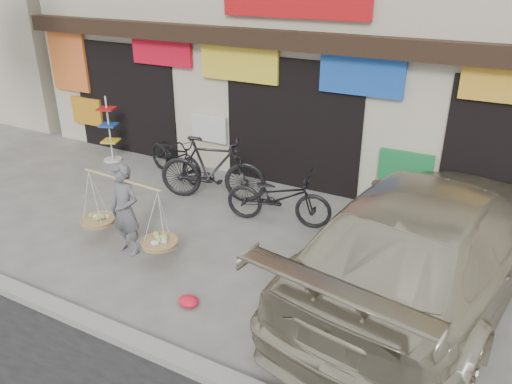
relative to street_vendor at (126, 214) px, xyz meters
The scene contains 10 objects.
ground 1.40m from the street_vendor, 14.09° to the left, with size 70.00×70.00×0.00m, color slate.
kerb 2.17m from the street_vendor, 55.38° to the right, with size 70.00×0.25×0.12m, color gray.
shophouse_block 7.34m from the street_vendor, 80.06° to the left, with size 14.00×6.32×7.00m.
street_vendor is the anchor object (origin of this frame).
bike_0 3.26m from the street_vendor, 113.06° to the left, with size 0.66×1.90×1.00m, color black.
bike_1 2.39m from the street_vendor, 87.46° to the left, with size 0.62×2.19×1.31m, color black.
bike_2 2.73m from the street_vendor, 50.90° to the left, with size 0.68×1.96×1.03m, color black.
suv 4.69m from the street_vendor, 15.00° to the left, with size 3.40×6.35×1.75m.
display_rack 4.49m from the street_vendor, 136.71° to the left, with size 0.49×0.49×1.59m.
red_bag 1.96m from the street_vendor, 22.82° to the right, with size 0.31×0.25×0.14m, color red.
Camera 1 is at (4.10, -5.58, 4.36)m, focal length 35.00 mm.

